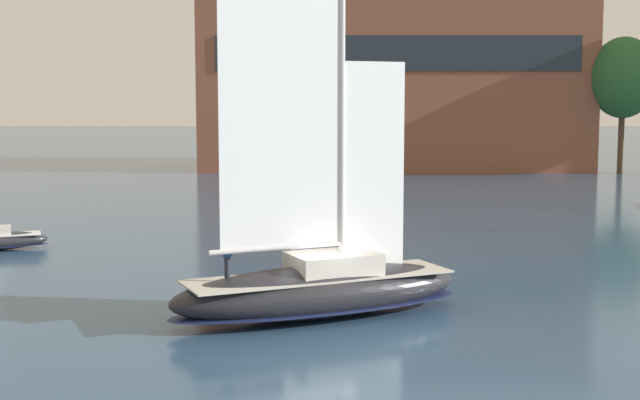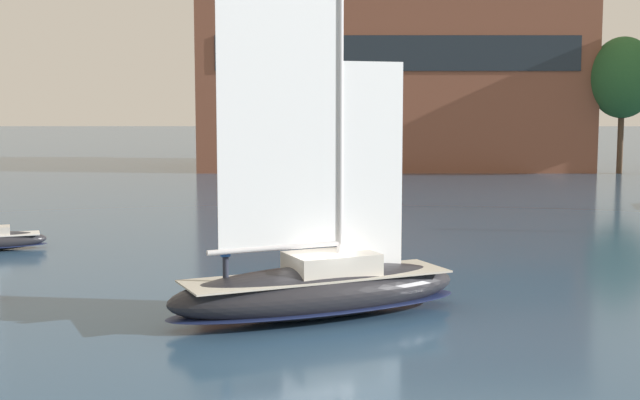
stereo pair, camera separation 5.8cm
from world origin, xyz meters
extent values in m
plane|color=#2D4C6B|center=(0.00, 0.00, 0.00)|extent=(400.00, 400.00, 0.00)
cube|color=brown|center=(7.73, 66.28, 10.77)|extent=(39.90, 16.63, 21.54)
cube|color=#1E2833|center=(7.73, 57.88, 11.85)|extent=(35.91, 0.10, 3.45)
cylinder|color=#4C3828|center=(29.98, 58.29, 3.64)|extent=(0.58, 0.58, 7.28)
ellipsoid|color=#285B2D|center=(29.98, 58.29, 9.48)|extent=(6.55, 6.55, 8.01)
ellipsoid|color=#232328|center=(0.00, 0.00, 0.91)|extent=(10.98, 7.16, 1.82)
ellipsoid|color=#19234C|center=(0.00, 0.00, 0.41)|extent=(11.09, 7.24, 0.22)
cube|color=#BCB7A8|center=(0.00, 0.00, 1.44)|extent=(9.61, 6.20, 0.06)
cube|color=beige|center=(0.49, 0.22, 1.84)|extent=(3.60, 3.15, 0.75)
cylinder|color=silver|center=(0.78, 0.36, 8.16)|extent=(0.21, 0.21, 13.38)
cylinder|color=silver|center=(-1.41, -0.64, 2.54)|extent=(4.46, 2.16, 0.18)
cube|color=white|center=(-1.24, -0.56, 8.03)|extent=(4.04, 1.86, 10.97)
cube|color=white|center=(1.94, 0.88, 5.15)|extent=(2.15, 1.00, 7.36)
cylinder|color=#232838|center=(-3.07, -1.00, 1.90)|extent=(0.26, 0.26, 0.85)
cylinder|color=#1E4CA5|center=(-3.07, -1.00, 2.65)|extent=(0.45, 0.45, 0.65)
sphere|color=tan|center=(-3.07, -1.00, 3.09)|extent=(0.24, 0.24, 0.24)
camera|label=1|loc=(0.03, -30.28, 7.62)|focal=50.00mm
camera|label=2|loc=(0.09, -30.28, 7.62)|focal=50.00mm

